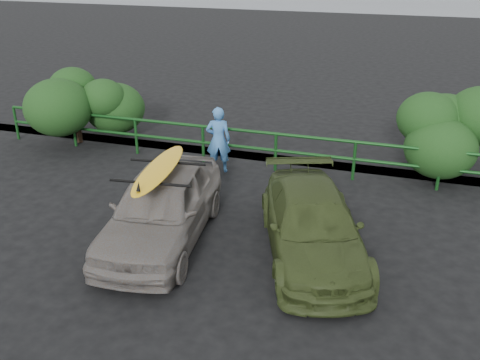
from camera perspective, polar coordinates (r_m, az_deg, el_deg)
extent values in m
plane|color=black|center=(10.12, -8.94, -8.84)|extent=(80.00, 80.00, 0.00)
imported|color=slate|center=(10.55, -8.36, -2.88)|extent=(2.18, 4.39, 1.44)
imported|color=#39471F|center=(10.11, 7.74, -4.82)|extent=(3.02, 4.51, 1.21)
imported|color=#4483CC|center=(13.61, -2.33, 4.31)|extent=(0.72, 0.57, 1.72)
ellipsoid|color=yellow|center=(10.21, -8.63, 1.17)|extent=(0.84, 2.62, 0.08)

